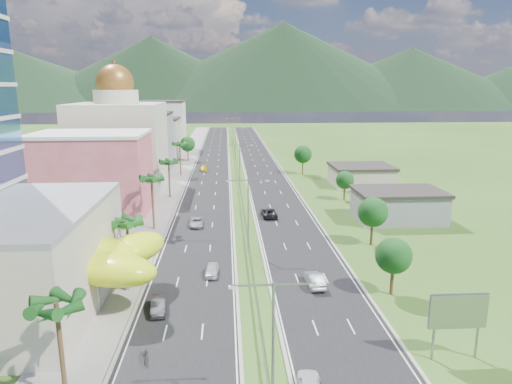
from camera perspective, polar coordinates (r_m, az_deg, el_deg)
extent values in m
plane|color=#2D5119|center=(58.32, -0.46, -10.98)|extent=(500.00, 500.00, 0.00)
cube|color=black|center=(145.20, -5.48, 3.59)|extent=(11.00, 260.00, 0.04)
cube|color=black|center=(145.51, 0.44, 3.67)|extent=(11.00, 260.00, 0.04)
cube|color=gray|center=(145.80, -9.22, 3.53)|extent=(7.00, 260.00, 0.12)
cube|color=gray|center=(127.34, -2.33, 2.58)|extent=(0.08, 216.00, 0.28)
cube|color=gray|center=(228.40, -3.00, 7.15)|extent=(0.10, 0.12, 0.70)
cylinder|color=gray|center=(33.71, 2.13, -19.73)|extent=(0.20, 0.20, 11.00)
cube|color=gray|center=(31.05, -0.49, -11.59)|extent=(2.88, 0.12, 0.12)
cube|color=gray|center=(31.33, 4.88, -11.40)|extent=(2.88, 0.12, 0.12)
cube|color=silver|center=(31.06, -2.90, -11.81)|extent=(0.60, 0.25, 0.18)
cube|color=silver|center=(31.58, 7.22, -11.46)|extent=(0.60, 0.25, 0.18)
cylinder|color=gray|center=(65.83, -0.97, -3.04)|extent=(0.20, 0.20, 11.00)
cube|color=gray|center=(64.51, -2.27, 1.46)|extent=(2.88, 0.12, 0.12)
cube|color=gray|center=(64.65, 0.28, 1.50)|extent=(2.88, 0.12, 0.12)
cube|color=silver|center=(64.51, -3.41, 1.36)|extent=(0.60, 0.25, 0.18)
cube|color=silver|center=(64.77, 1.41, 1.43)|extent=(0.60, 0.25, 0.18)
cylinder|color=gray|center=(104.83, -2.05, 3.02)|extent=(0.20, 0.20, 11.00)
cube|color=gray|center=(104.00, -2.87, 5.88)|extent=(2.88, 0.12, 0.12)
cube|color=gray|center=(104.09, -1.27, 5.90)|extent=(2.88, 0.12, 0.12)
cube|color=silver|center=(104.00, -3.58, 5.82)|extent=(0.60, 0.25, 0.18)
cube|color=silver|center=(104.16, -0.57, 5.85)|extent=(0.60, 0.25, 0.18)
cylinder|color=gray|center=(149.33, -2.58, 6.02)|extent=(0.20, 0.20, 11.00)
cube|color=gray|center=(148.75, -3.16, 8.04)|extent=(2.88, 0.12, 0.12)
cube|color=gray|center=(148.81, -2.04, 8.05)|extent=(2.88, 0.12, 0.12)
cube|color=silver|center=(148.75, -3.66, 7.99)|extent=(0.60, 0.25, 0.18)
cube|color=silver|center=(148.87, -1.55, 8.02)|extent=(0.60, 0.25, 0.18)
cylinder|color=gray|center=(194.06, -2.87, 7.64)|extent=(0.20, 0.20, 11.00)
cube|color=gray|center=(193.62, -3.32, 9.19)|extent=(2.88, 0.12, 0.12)
cube|color=gray|center=(193.67, -2.46, 9.21)|extent=(2.88, 0.12, 0.12)
cube|color=silver|center=(193.62, -3.71, 9.16)|extent=(0.60, 0.25, 0.18)
cube|color=silver|center=(193.71, -2.08, 9.18)|extent=(0.60, 0.25, 0.18)
cylinder|color=gray|center=(59.43, -24.48, -9.65)|extent=(0.50, 0.50, 4.00)
cylinder|color=gray|center=(52.92, -19.13, -11.98)|extent=(0.50, 0.50, 4.00)
cylinder|color=gray|center=(51.58, -24.41, -13.13)|extent=(0.50, 0.50, 4.00)
cylinder|color=gray|center=(56.88, -15.85, -9.95)|extent=(0.50, 0.50, 4.00)
cube|color=#C04E57|center=(90.24, -19.77, 1.90)|extent=(20.00, 15.00, 15.00)
cube|color=beige|center=(111.87, -16.70, 5.44)|extent=(20.00, 20.00, 20.00)
cylinder|color=beige|center=(111.05, -17.10, 11.33)|extent=(10.00, 10.00, 3.00)
sphere|color=brown|center=(111.03, -17.20, 12.88)|extent=(8.40, 8.40, 8.40)
cube|color=gray|center=(136.23, -13.94, 6.03)|extent=(16.00, 15.00, 16.00)
cube|color=#AEA28F|center=(157.97, -12.54, 6.47)|extent=(16.00, 15.00, 13.00)
cube|color=silver|center=(180.39, -11.50, 8.10)|extent=(16.00, 15.00, 18.00)
cylinder|color=gray|center=(45.31, 21.24, -17.17)|extent=(0.24, 0.24, 3.20)
cylinder|color=gray|center=(47.05, 25.85, -16.45)|extent=(0.24, 0.24, 3.20)
cube|color=#D85919|center=(44.78, 23.95, -13.47)|extent=(5.20, 0.35, 3.20)
cube|color=gray|center=(86.76, 17.34, -1.73)|extent=(15.00, 10.00, 5.00)
cube|color=#AEA28F|center=(115.15, 12.99, 1.93)|extent=(14.00, 12.00, 4.40)
cylinder|color=#47301C|center=(38.83, -23.13, -18.24)|extent=(0.36, 0.36, 8.50)
cylinder|color=#47301C|center=(60.00, -15.64, -6.92)|extent=(0.36, 0.36, 7.50)
cylinder|color=#47301C|center=(78.60, -12.77, -1.45)|extent=(0.36, 0.36, 9.00)
cylinder|color=#47301C|center=(100.92, -10.79, 1.53)|extent=(0.36, 0.36, 8.00)
cylinder|color=#47301C|center=(125.31, -9.45, 3.99)|extent=(0.36, 0.36, 8.80)
cylinder|color=#47301C|center=(150.22, -8.51, 4.76)|extent=(0.40, 0.40, 4.90)
sphere|color=#174A18|center=(149.81, -8.55, 5.95)|extent=(4.90, 4.90, 4.90)
cylinder|color=#47301C|center=(56.14, 16.65, -10.21)|extent=(0.40, 0.40, 4.20)
sphere|color=#174A18|center=(55.16, 16.83, -7.62)|extent=(4.20, 4.20, 4.20)
cylinder|color=#47301C|center=(72.08, 14.27, -4.70)|extent=(0.40, 0.40, 4.55)
sphere|color=#174A18|center=(71.26, 14.40, -2.46)|extent=(4.55, 4.55, 4.55)
cylinder|color=#47301C|center=(98.92, 11.00, 0.06)|extent=(0.40, 0.40, 3.85)
sphere|color=#174A18|center=(98.40, 11.06, 1.47)|extent=(3.85, 3.85, 3.85)
cylinder|color=#47301C|center=(126.76, 5.86, 3.31)|extent=(0.40, 0.40, 4.90)
sphere|color=#174A18|center=(126.27, 5.89, 4.72)|extent=(4.90, 4.90, 4.90)
imported|color=silver|center=(59.75, -5.54, -9.69)|extent=(1.81, 4.05, 1.35)
imported|color=black|center=(51.64, -12.12, -13.69)|extent=(2.05, 4.53, 1.44)
imported|color=#9FA1A6|center=(80.16, -7.47, -3.75)|extent=(2.47, 5.03, 1.37)
imported|color=gold|center=(132.11, -6.49, 2.94)|extent=(2.28, 5.04, 1.43)
imported|color=#979A9E|center=(56.87, 7.33, -10.80)|extent=(1.99, 5.03, 1.63)
imported|color=black|center=(85.01, 1.64, -2.60)|extent=(2.87, 5.74, 1.56)
imported|color=black|center=(43.96, -13.70, -18.93)|extent=(0.96, 2.23, 1.38)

